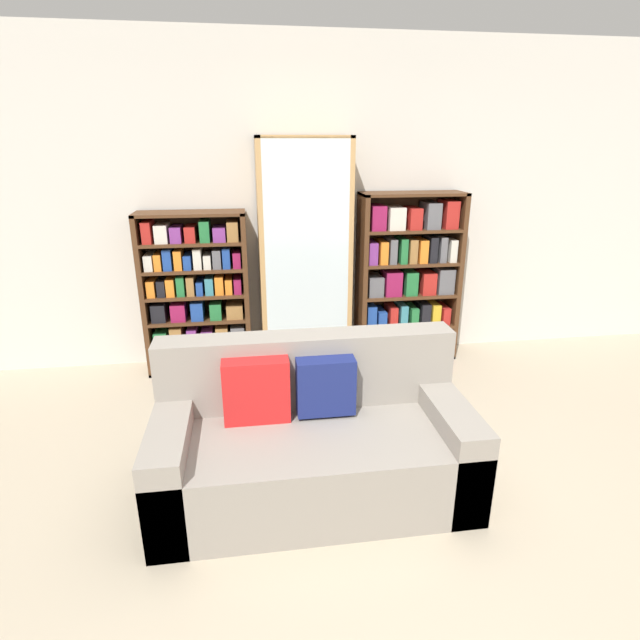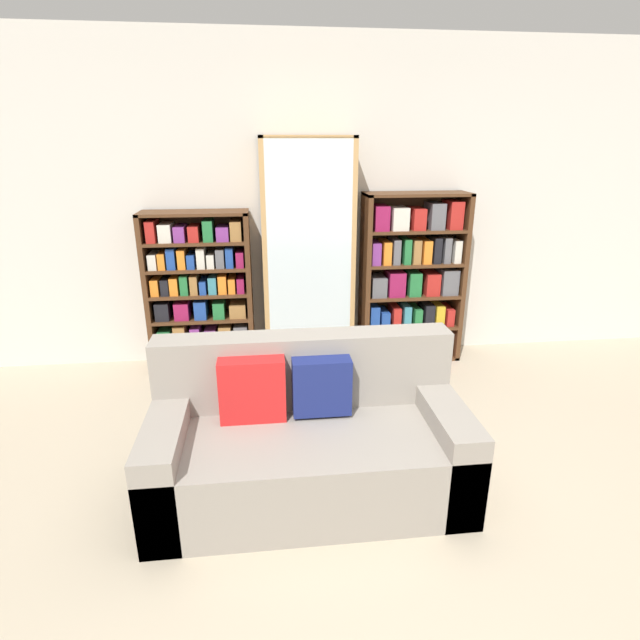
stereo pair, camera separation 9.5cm
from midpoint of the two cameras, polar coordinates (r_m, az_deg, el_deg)
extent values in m
plane|color=tan|center=(2.65, 8.49, -25.38)|extent=(16.00, 16.00, 0.00)
cube|color=beige|center=(4.40, -0.19, 12.88)|extent=(7.12, 0.06, 2.70)
cube|color=gray|center=(2.86, -1.65, -15.91)|extent=(1.69, 0.80, 0.41)
cube|color=gray|center=(2.90, -2.43, -5.64)|extent=(1.69, 0.20, 0.43)
cube|color=gray|center=(2.85, -17.33, -15.51)|extent=(0.20, 0.80, 0.53)
cube|color=gray|center=(2.98, 13.15, -13.37)|extent=(0.20, 0.80, 0.53)
cube|color=red|center=(2.76, -8.26, -8.04)|extent=(0.36, 0.12, 0.36)
cube|color=navy|center=(2.78, -0.33, -7.59)|extent=(0.32, 0.12, 0.32)
cube|color=#4C2D19|center=(4.38, -19.91, 2.63)|extent=(0.04, 0.32, 1.35)
cube|color=#4C2D19|center=(4.28, -9.03, 3.22)|extent=(0.04, 0.32, 1.35)
cube|color=#4C2D19|center=(4.18, -15.31, 11.67)|extent=(0.87, 0.32, 0.02)
cube|color=#4C2D19|center=(4.54, -13.82, -5.10)|extent=(0.87, 0.32, 0.02)
cube|color=#4C2D19|center=(4.46, -14.34, 3.50)|extent=(0.87, 0.01, 1.35)
cube|color=#4C2D19|center=(4.45, -14.06, -2.42)|extent=(0.79, 0.32, 0.02)
cube|color=#4C2D19|center=(4.38, -14.29, 0.22)|extent=(0.79, 0.32, 0.02)
cube|color=#4C2D19|center=(4.31, -14.53, 2.94)|extent=(0.79, 0.32, 0.02)
cube|color=#4C2D19|center=(4.26, -14.78, 5.73)|extent=(0.79, 0.32, 0.02)
cube|color=#4C2D19|center=(4.21, -15.03, 8.59)|extent=(0.79, 0.32, 0.02)
cube|color=#7A3384|center=(4.54, -18.25, -4.21)|extent=(0.06, 0.24, 0.17)
cube|color=orange|center=(4.54, -17.27, -4.44)|extent=(0.06, 0.24, 0.12)
cube|color=beige|center=(4.53, -16.32, -4.43)|extent=(0.05, 0.24, 0.12)
cube|color=#5B5B60|center=(4.51, -15.41, -4.27)|extent=(0.06, 0.24, 0.14)
cube|color=beige|center=(4.50, -14.38, -4.29)|extent=(0.06, 0.24, 0.13)
cube|color=olive|center=(4.50, -13.38, -4.30)|extent=(0.05, 0.24, 0.12)
cube|color=#237038|center=(4.49, -12.40, -4.28)|extent=(0.06, 0.24, 0.12)
cube|color=#5B5B60|center=(4.48, -11.48, -4.09)|extent=(0.05, 0.24, 0.14)
cube|color=olive|center=(4.48, -10.46, -4.11)|extent=(0.05, 0.24, 0.13)
cube|color=#AD231E|center=(4.48, -9.47, -4.16)|extent=(0.05, 0.24, 0.11)
cube|color=#237038|center=(4.46, -18.18, -1.79)|extent=(0.11, 0.24, 0.12)
cube|color=olive|center=(4.43, -16.59, -1.46)|extent=(0.10, 0.24, 0.16)
cube|color=#7A3384|center=(4.42, -14.94, -1.54)|extent=(0.08, 0.24, 0.14)
cube|color=#7A3384|center=(4.41, -13.33, -1.63)|extent=(0.09, 0.24, 0.11)
cube|color=olive|center=(4.39, -11.71, -1.36)|extent=(0.10, 0.24, 0.14)
cube|color=#5B5B60|center=(4.39, -9.99, -1.30)|extent=(0.11, 0.24, 0.14)
cube|color=black|center=(4.39, -18.41, 1.04)|extent=(0.11, 0.24, 0.15)
cube|color=#8E1947|center=(4.36, -16.39, 1.11)|extent=(0.12, 0.24, 0.14)
cube|color=#1E4293|center=(4.34, -14.39, 1.30)|extent=(0.10, 0.24, 0.16)
cube|color=#237038|center=(4.33, -12.40, 1.28)|extent=(0.09, 0.24, 0.14)
cube|color=olive|center=(4.32, -10.33, 1.22)|extent=(0.13, 0.24, 0.11)
cube|color=orange|center=(4.33, -19.18, 3.64)|extent=(0.06, 0.24, 0.13)
cube|color=black|center=(4.32, -18.14, 3.69)|extent=(0.06, 0.24, 0.13)
cube|color=orange|center=(4.31, -17.20, 3.82)|extent=(0.07, 0.24, 0.14)
cube|color=#237038|center=(4.29, -16.14, 4.00)|extent=(0.06, 0.24, 0.16)
cube|color=olive|center=(4.28, -15.11, 4.04)|extent=(0.06, 0.24, 0.16)
cube|color=#1E4293|center=(4.28, -14.13, 3.76)|extent=(0.05, 0.24, 0.11)
cube|color=teal|center=(4.27, -13.10, 4.03)|extent=(0.07, 0.24, 0.14)
cube|color=orange|center=(4.26, -12.03, 4.17)|extent=(0.07, 0.24, 0.15)
cube|color=orange|center=(4.26, -11.00, 4.02)|extent=(0.06, 0.24, 0.12)
cube|color=#8E1947|center=(4.26, -10.02, 4.07)|extent=(0.06, 0.24, 0.12)
cube|color=beige|center=(4.28, -19.44, 6.36)|extent=(0.07, 0.24, 0.12)
cube|color=orange|center=(4.27, -18.50, 6.47)|extent=(0.06, 0.24, 0.13)
cube|color=#1E4293|center=(4.25, -17.53, 6.79)|extent=(0.07, 0.24, 0.17)
cube|color=orange|center=(4.24, -16.43, 6.79)|extent=(0.06, 0.24, 0.16)
cube|color=#1E4293|center=(4.24, -15.44, 6.56)|extent=(0.06, 0.24, 0.11)
cube|color=beige|center=(4.22, -14.38, 6.97)|extent=(0.06, 0.24, 0.16)
cube|color=beige|center=(4.22, -13.33, 6.67)|extent=(0.06, 0.24, 0.11)
cube|color=#5B5B60|center=(4.21, -12.30, 7.02)|extent=(0.07, 0.24, 0.15)
cube|color=#1E4293|center=(4.20, -11.27, 7.15)|extent=(0.06, 0.24, 0.16)
cube|color=#8E1947|center=(4.20, -10.13, 6.95)|extent=(0.06, 0.24, 0.12)
cube|color=#AD231E|center=(4.24, -19.66, 9.52)|extent=(0.07, 0.24, 0.17)
cube|color=beige|center=(4.22, -18.18, 9.45)|extent=(0.10, 0.24, 0.14)
cube|color=#7A3384|center=(4.20, -16.68, 9.44)|extent=(0.09, 0.24, 0.12)
cube|color=#AD231E|center=(4.19, -15.18, 9.55)|extent=(0.08, 0.24, 0.12)
cube|color=#237038|center=(4.17, -13.63, 9.95)|extent=(0.08, 0.24, 0.17)
cube|color=#7A3384|center=(4.17, -12.05, 9.67)|extent=(0.10, 0.24, 0.11)
cube|color=olive|center=(4.16, -10.60, 10.06)|extent=(0.09, 0.24, 0.16)
cube|color=tan|center=(4.19, -7.32, 6.98)|extent=(0.04, 0.36, 1.92)
cube|color=tan|center=(4.26, 2.41, 7.34)|extent=(0.04, 0.36, 1.92)
cube|color=tan|center=(4.12, -2.61, 20.19)|extent=(0.76, 0.36, 0.02)
cube|color=tan|center=(4.51, -2.24, -4.65)|extent=(0.76, 0.36, 0.02)
cube|color=tan|center=(4.38, -2.66, 7.67)|extent=(0.76, 0.01, 1.92)
cube|color=silver|center=(4.04, -2.15, 6.66)|extent=(0.68, 0.01, 1.90)
cube|color=tan|center=(4.39, -2.30, -0.79)|extent=(0.68, 0.32, 0.02)
cube|color=tan|center=(4.29, -2.36, 3.12)|extent=(0.68, 0.32, 0.02)
cube|color=tan|center=(4.21, -2.41, 7.19)|extent=(0.68, 0.32, 0.02)
cube|color=tan|center=(4.16, -2.48, 11.39)|extent=(0.68, 0.32, 0.02)
cube|color=tan|center=(4.13, -2.54, 15.68)|extent=(0.68, 0.32, 0.02)
cylinder|color=silver|center=(4.48, -5.50, -4.24)|extent=(0.01, 0.01, 0.08)
cone|color=silver|center=(4.44, -5.53, -3.24)|extent=(0.09, 0.09, 0.09)
cylinder|color=silver|center=(4.48, -3.87, -4.17)|extent=(0.01, 0.01, 0.08)
cone|color=silver|center=(4.45, -3.89, -3.16)|extent=(0.09, 0.09, 0.09)
cylinder|color=silver|center=(4.49, -2.25, -4.09)|extent=(0.01, 0.01, 0.08)
cone|color=silver|center=(4.46, -2.26, -3.09)|extent=(0.09, 0.09, 0.09)
cylinder|color=silver|center=(4.49, -0.61, -4.06)|extent=(0.01, 0.01, 0.08)
cone|color=silver|center=(4.46, -0.62, -3.06)|extent=(0.09, 0.09, 0.09)
cylinder|color=silver|center=(4.54, 0.92, -3.79)|extent=(0.01, 0.01, 0.08)
cone|color=silver|center=(4.51, 0.92, -2.79)|extent=(0.09, 0.09, 0.09)
cylinder|color=silver|center=(4.37, -5.43, -0.36)|extent=(0.01, 0.01, 0.06)
cone|color=silver|center=(4.35, -5.46, 0.52)|extent=(0.09, 0.09, 0.08)
cylinder|color=silver|center=(4.38, -3.35, -0.26)|extent=(0.01, 0.01, 0.06)
cone|color=silver|center=(4.35, -3.37, 0.62)|extent=(0.09, 0.09, 0.08)
cylinder|color=silver|center=(4.39, -1.28, -0.18)|extent=(0.01, 0.01, 0.06)
cone|color=silver|center=(4.36, -1.29, 0.70)|extent=(0.09, 0.09, 0.08)
cylinder|color=silver|center=(4.39, 0.81, -0.17)|extent=(0.01, 0.01, 0.06)
cone|color=silver|center=(4.37, 0.81, 0.71)|extent=(0.09, 0.09, 0.08)
cylinder|color=silver|center=(4.27, -5.57, 3.66)|extent=(0.01, 0.01, 0.08)
cone|color=silver|center=(4.25, -5.60, 4.77)|extent=(0.09, 0.09, 0.09)
cylinder|color=silver|center=(4.25, -3.40, 3.65)|extent=(0.01, 0.01, 0.08)
cone|color=silver|center=(4.23, -3.43, 4.76)|extent=(0.09, 0.09, 0.09)
cylinder|color=silver|center=(4.30, -1.34, 3.87)|extent=(0.01, 0.01, 0.08)
cone|color=silver|center=(4.28, -1.34, 4.97)|extent=(0.09, 0.09, 0.09)
cylinder|color=silver|center=(4.29, 0.83, 3.84)|extent=(0.01, 0.01, 0.08)
cone|color=silver|center=(4.27, 0.83, 4.94)|extent=(0.09, 0.09, 0.09)
cylinder|color=silver|center=(4.19, -5.70, 7.70)|extent=(0.01, 0.01, 0.07)
cone|color=silver|center=(4.17, -5.73, 8.79)|extent=(0.09, 0.09, 0.09)
cylinder|color=silver|center=(4.21, -3.53, 7.82)|extent=(0.01, 0.01, 0.07)
cone|color=silver|center=(4.19, -3.55, 8.91)|extent=(0.09, 0.09, 0.09)
cylinder|color=silver|center=(4.23, -1.37, 7.92)|extent=(0.01, 0.01, 0.07)
cone|color=silver|center=(4.21, -1.38, 8.99)|extent=(0.09, 0.09, 0.09)
cylinder|color=silver|center=(4.22, 0.85, 7.88)|extent=(0.01, 0.01, 0.07)
cone|color=silver|center=(4.20, 0.86, 8.96)|extent=(0.09, 0.09, 0.09)
cylinder|color=silver|center=(4.13, -6.07, 12.01)|extent=(0.01, 0.01, 0.08)
cone|color=silver|center=(4.12, -6.12, 13.28)|extent=(0.09, 0.09, 0.10)
cylinder|color=silver|center=(4.15, -4.28, 12.08)|extent=(0.01, 0.01, 0.08)
cone|color=silver|center=(4.14, -4.32, 13.36)|extent=(0.09, 0.09, 0.10)
cylinder|color=silver|center=(4.16, -2.50, 12.14)|extent=(0.01, 0.01, 0.08)
cone|color=silver|center=(4.15, -2.52, 13.41)|extent=(0.09, 0.09, 0.10)
cylinder|color=silver|center=(4.15, -0.68, 12.14)|extent=(0.01, 0.01, 0.08)
cone|color=silver|center=(4.14, -0.69, 13.41)|extent=(0.09, 0.09, 0.10)
cylinder|color=silver|center=(4.17, 1.08, 12.18)|extent=(0.01, 0.01, 0.08)
cone|color=silver|center=(4.16, 1.09, 13.44)|extent=(0.09, 0.09, 0.10)
cylinder|color=silver|center=(4.11, -6.23, 16.27)|extent=(0.01, 0.01, 0.08)
cone|color=silver|center=(4.10, -6.28, 17.44)|extent=(0.09, 0.09, 0.09)
cylinder|color=silver|center=(4.12, -4.40, 16.34)|extent=(0.01, 0.01, 0.08)
cone|color=silver|center=(4.12, -4.43, 17.50)|extent=(0.09, 0.09, 0.09)
cylinder|color=silver|center=(4.13, -2.56, 16.38)|extent=(0.01, 0.01, 0.08)
cone|color=silver|center=(4.13, -2.58, 17.54)|extent=(0.09, 0.09, 0.09)
cylinder|color=silver|center=(4.14, -0.73, 16.40)|extent=(0.01, 0.01, 0.08)
cone|color=silver|center=(4.14, -0.74, 17.56)|extent=(0.09, 0.09, 0.09)
cylinder|color=silver|center=(4.15, 1.11, 16.41)|extent=(0.01, 0.01, 0.08)
cone|color=silver|center=(4.14, 1.11, 17.56)|extent=(0.09, 0.09, 0.09)
cube|color=#4C2D19|center=(4.36, 4.13, 4.59)|extent=(0.04, 0.32, 1.48)
cube|color=#4C2D19|center=(4.62, 14.46, 4.85)|extent=(0.04, 0.32, 1.48)
cube|color=#4C2D19|center=(4.35, 9.98, 14.03)|extent=(0.88, 0.32, 0.02)
cube|color=#4C2D19|center=(4.71, 8.95, -3.83)|extent=(0.88, 0.32, 0.02)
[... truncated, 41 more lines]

